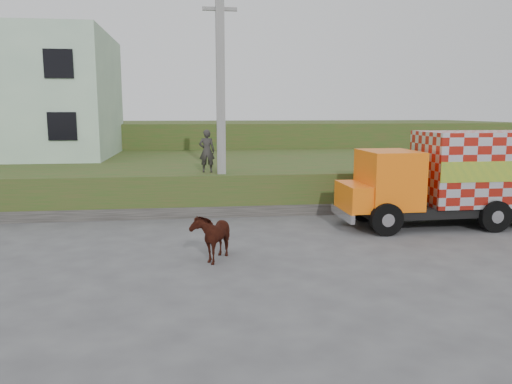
{
  "coord_description": "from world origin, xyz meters",
  "views": [
    {
      "loc": [
        -2.07,
        -13.31,
        3.71
      ],
      "look_at": [
        -0.14,
        1.53,
        1.3
      ],
      "focal_mm": 35.0,
      "sensor_mm": 36.0,
      "label": 1
    }
  ],
  "objects": [
    {
      "name": "embankment",
      "position": [
        0.0,
        10.0,
        0.75
      ],
      "size": [
        40.0,
        12.0,
        1.5
      ],
      "primitive_type": "cube",
      "color": "#2B541C",
      "rests_on": "ground"
    },
    {
      "name": "ground",
      "position": [
        0.0,
        0.0,
        0.0
      ],
      "size": [
        120.0,
        120.0,
        0.0
      ],
      "primitive_type": "plane",
      "color": "#474749",
      "rests_on": "ground"
    },
    {
      "name": "utility_pole",
      "position": [
        -1.0,
        4.6,
        4.08
      ],
      "size": [
        1.2,
        0.3,
        8.0
      ],
      "color": "gray",
      "rests_on": "ground"
    },
    {
      "name": "retaining_strip",
      "position": [
        -2.0,
        4.2,
        0.2
      ],
      "size": [
        16.0,
        0.5,
        0.4
      ],
      "primitive_type": "cube",
      "color": "#595651",
      "rests_on": "ground"
    },
    {
      "name": "embankment_far",
      "position": [
        0.0,
        22.0,
        1.5
      ],
      "size": [
        40.0,
        12.0,
        3.0
      ],
      "primitive_type": "cube",
      "color": "#2B541C",
      "rests_on": "ground"
    },
    {
      "name": "pedestrian",
      "position": [
        -1.5,
        5.05,
        2.29
      ],
      "size": [
        0.61,
        0.44,
        1.58
      ],
      "primitive_type": "imported",
      "rotation": [
        0.0,
        0.0,
        3.03
      ],
      "color": "#2E2B29",
      "rests_on": "embankment"
    },
    {
      "name": "cargo_truck",
      "position": [
        6.52,
        1.86,
        1.59
      ],
      "size": [
        6.92,
        2.43,
        3.08
      ],
      "rotation": [
        0.0,
        0.0,
        0.0
      ],
      "color": "black",
      "rests_on": "ground"
    },
    {
      "name": "building",
      "position": [
        -11.0,
        13.0,
        4.5
      ],
      "size": [
        10.0,
        8.0,
        6.0
      ],
      "primitive_type": "cube",
      "color": "silver",
      "rests_on": "embankment"
    },
    {
      "name": "cow",
      "position": [
        -1.58,
        -0.98,
        0.62
      ],
      "size": [
        1.21,
        1.62,
        1.24
      ],
      "primitive_type": "imported",
      "rotation": [
        0.0,
        0.0,
        -0.42
      ],
      "color": "#351D0D",
      "rests_on": "ground"
    }
  ]
}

